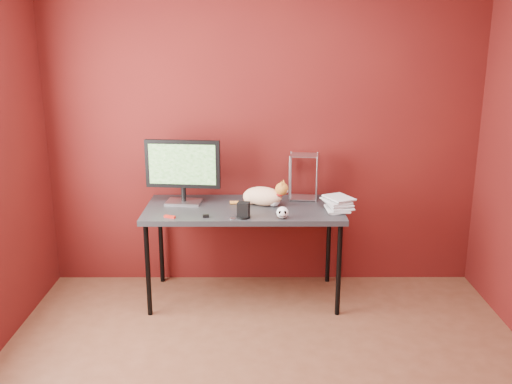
{
  "coord_description": "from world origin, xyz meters",
  "views": [
    {
      "loc": [
        -0.07,
        -2.8,
        2.01
      ],
      "look_at": [
        -0.06,
        1.15,
        0.93
      ],
      "focal_mm": 40.0,
      "sensor_mm": 36.0,
      "label": 1
    }
  ],
  "objects_px": {
    "skull_mug": "(282,213)",
    "book_stack": "(330,136)",
    "desk": "(244,213)",
    "cat": "(263,196)",
    "speaker": "(244,211)",
    "monitor": "(183,168)"
  },
  "relations": [
    {
      "from": "monitor",
      "to": "speaker",
      "type": "relative_size",
      "value": 5.0
    },
    {
      "from": "skull_mug",
      "to": "book_stack",
      "type": "relative_size",
      "value": 0.08
    },
    {
      "from": "monitor",
      "to": "skull_mug",
      "type": "bearing_deg",
      "value": -20.81
    },
    {
      "from": "monitor",
      "to": "speaker",
      "type": "xyz_separation_m",
      "value": [
        0.47,
        -0.37,
        -0.23
      ]
    },
    {
      "from": "desk",
      "to": "speaker",
      "type": "distance_m",
      "value": 0.29
    },
    {
      "from": "skull_mug",
      "to": "speaker",
      "type": "relative_size",
      "value": 0.76
    },
    {
      "from": "skull_mug",
      "to": "book_stack",
      "type": "bearing_deg",
      "value": 32.18
    },
    {
      "from": "desk",
      "to": "speaker",
      "type": "xyz_separation_m",
      "value": [
        0.0,
        -0.27,
        0.1
      ]
    },
    {
      "from": "skull_mug",
      "to": "speaker",
      "type": "xyz_separation_m",
      "value": [
        -0.28,
        0.02,
        0.01
      ]
    },
    {
      "from": "cat",
      "to": "skull_mug",
      "type": "bearing_deg",
      "value": -46.18
    },
    {
      "from": "skull_mug",
      "to": "speaker",
      "type": "height_order",
      "value": "speaker"
    },
    {
      "from": "skull_mug",
      "to": "cat",
      "type": "bearing_deg",
      "value": 114.57
    },
    {
      "from": "desk",
      "to": "cat",
      "type": "relative_size",
      "value": 3.34
    },
    {
      "from": "monitor",
      "to": "skull_mug",
      "type": "relative_size",
      "value": 6.58
    },
    {
      "from": "skull_mug",
      "to": "monitor",
      "type": "bearing_deg",
      "value": 156.07
    },
    {
      "from": "monitor",
      "to": "skull_mug",
      "type": "height_order",
      "value": "monitor"
    },
    {
      "from": "skull_mug",
      "to": "book_stack",
      "type": "height_order",
      "value": "book_stack"
    },
    {
      "from": "cat",
      "to": "speaker",
      "type": "distance_m",
      "value": 0.35
    },
    {
      "from": "speaker",
      "to": "skull_mug",
      "type": "bearing_deg",
      "value": 8.04
    },
    {
      "from": "speaker",
      "to": "cat",
      "type": "bearing_deg",
      "value": 76.47
    },
    {
      "from": "desk",
      "to": "book_stack",
      "type": "bearing_deg",
      "value": -8.08
    },
    {
      "from": "monitor",
      "to": "skull_mug",
      "type": "distance_m",
      "value": 0.88
    }
  ]
}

